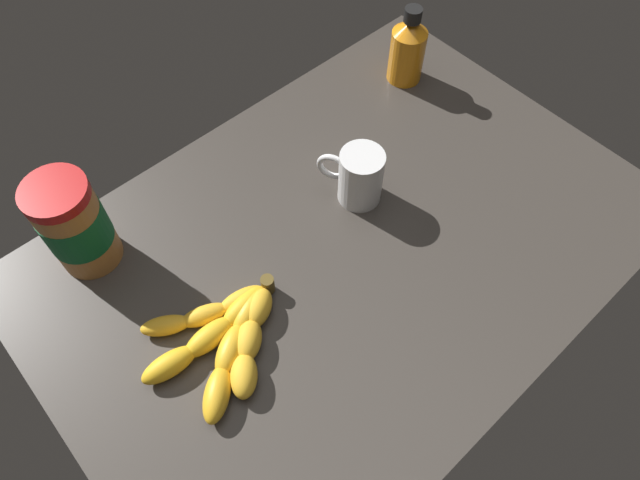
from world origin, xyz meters
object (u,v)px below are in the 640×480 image
at_px(peanut_butter_jar, 75,225).
at_px(honey_bottle, 408,49).
at_px(banana_bunch, 226,336).
at_px(coffee_mug, 359,176).

bearing_deg(peanut_butter_jar, honey_bottle, -3.86).
xyz_separation_m(peanut_butter_jar, honey_bottle, (0.65, -0.04, -0.02)).
bearing_deg(honey_bottle, banana_bunch, -160.04).
xyz_separation_m(banana_bunch, peanut_butter_jar, (-0.07, 0.25, 0.07)).
relative_size(banana_bunch, honey_bottle, 1.53).
relative_size(peanut_butter_jar, honey_bottle, 1.10).
bearing_deg(honey_bottle, coffee_mug, -150.89).
height_order(banana_bunch, honey_bottle, honey_bottle).
bearing_deg(peanut_butter_jar, coffee_mug, -26.36).
height_order(honey_bottle, coffee_mug, honey_bottle).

